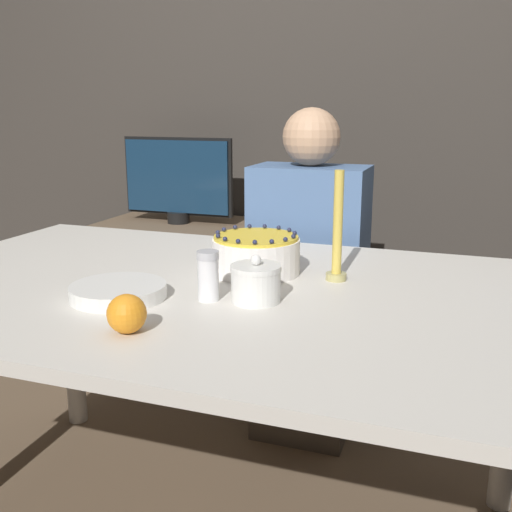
% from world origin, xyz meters
% --- Properties ---
extents(wall_behind, '(8.00, 0.05, 2.60)m').
position_xyz_m(wall_behind, '(0.00, 1.40, 1.30)').
color(wall_behind, '#38332D').
rests_on(wall_behind, ground_plane).
extents(dining_table, '(1.65, 1.07, 0.77)m').
position_xyz_m(dining_table, '(0.00, 0.00, 0.67)').
color(dining_table, beige).
rests_on(dining_table, ground_plane).
extents(cake, '(0.23, 0.23, 0.11)m').
position_xyz_m(cake, '(0.09, 0.14, 0.82)').
color(cake, white).
rests_on(cake, dining_table).
extents(sugar_bowl, '(0.11, 0.11, 0.11)m').
position_xyz_m(sugar_bowl, '(0.17, -0.08, 0.81)').
color(sugar_bowl, white).
rests_on(sugar_bowl, dining_table).
extents(sugar_shaker, '(0.05, 0.05, 0.11)m').
position_xyz_m(sugar_shaker, '(0.07, -0.11, 0.83)').
color(sugar_shaker, white).
rests_on(sugar_shaker, dining_table).
extents(plate_stack, '(0.22, 0.22, 0.03)m').
position_xyz_m(plate_stack, '(-0.14, -0.16, 0.78)').
color(plate_stack, white).
rests_on(plate_stack, dining_table).
extents(candle, '(0.05, 0.05, 0.28)m').
position_xyz_m(candle, '(0.30, 0.15, 0.88)').
color(candle, tan).
rests_on(candle, dining_table).
extents(orange_fruit_0, '(0.08, 0.08, 0.08)m').
position_xyz_m(orange_fruit_0, '(-0.00, -0.34, 0.81)').
color(orange_fruit_0, orange).
rests_on(orange_fruit_0, dining_table).
extents(person_man_blue_shirt, '(0.40, 0.34, 1.19)m').
position_xyz_m(person_man_blue_shirt, '(0.08, 0.73, 0.52)').
color(person_man_blue_shirt, '#473D33').
rests_on(person_man_blue_shirt, ground_plane).
extents(side_cabinet, '(0.70, 0.52, 0.68)m').
position_xyz_m(side_cabinet, '(-0.62, 1.10, 0.34)').
color(side_cabinet, brown).
rests_on(side_cabinet, ground_plane).
extents(tv_monitor, '(0.52, 0.10, 0.38)m').
position_xyz_m(tv_monitor, '(-0.62, 1.10, 0.88)').
color(tv_monitor, black).
rests_on(tv_monitor, side_cabinet).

